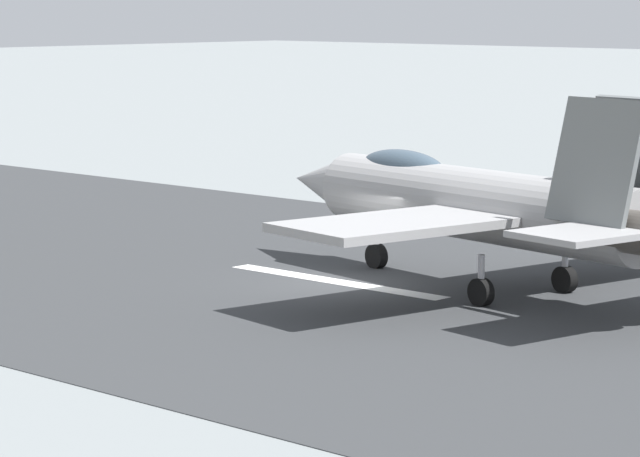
# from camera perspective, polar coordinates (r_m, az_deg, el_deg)

# --- Properties ---
(ground_plane) EXTENTS (400.00, 400.00, 0.00)m
(ground_plane) POSITION_cam_1_polar(r_m,az_deg,el_deg) (45.80, 0.82, -1.99)
(ground_plane) COLOR gray
(runway_strip) EXTENTS (240.00, 26.00, 0.02)m
(runway_strip) POSITION_cam_1_polar(r_m,az_deg,el_deg) (45.79, 0.84, -1.98)
(runway_strip) COLOR #323436
(runway_strip) RESTS_ON ground
(fighter_jet) EXTENTS (16.50, 14.36, 5.69)m
(fighter_jet) POSITION_cam_1_polar(r_m,az_deg,el_deg) (44.65, 5.72, 0.95)
(fighter_jet) COLOR #999899
(fighter_jet) RESTS_ON ground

